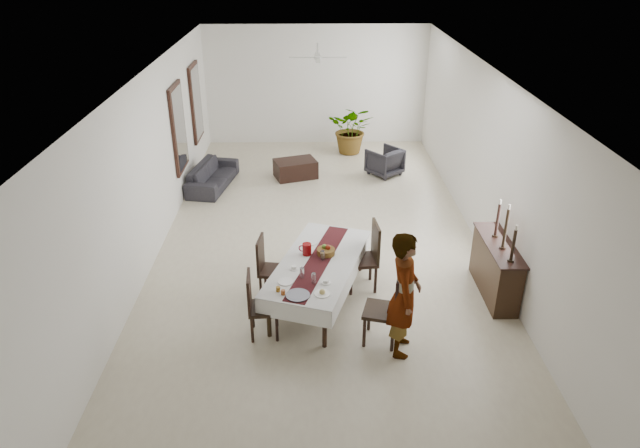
# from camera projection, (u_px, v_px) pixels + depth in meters

# --- Properties ---
(floor) EXTENTS (6.00, 12.00, 0.00)m
(floor) POSITION_uv_depth(u_px,v_px,m) (320.00, 243.00, 10.85)
(floor) COLOR beige
(floor) RESTS_ON ground
(ceiling) EXTENTS (6.00, 12.00, 0.02)m
(ceiling) POSITION_uv_depth(u_px,v_px,m) (321.00, 73.00, 9.41)
(ceiling) COLOR white
(ceiling) RESTS_ON wall_back
(wall_back) EXTENTS (6.00, 0.02, 3.20)m
(wall_back) POSITION_uv_depth(u_px,v_px,m) (316.00, 86.00, 15.48)
(wall_back) COLOR white
(wall_back) RESTS_ON floor
(wall_front) EXTENTS (6.00, 0.02, 3.20)m
(wall_front) POSITION_uv_depth(u_px,v_px,m) (335.00, 420.00, 4.77)
(wall_front) COLOR white
(wall_front) RESTS_ON floor
(wall_left) EXTENTS (0.02, 12.00, 3.20)m
(wall_left) POSITION_uv_depth(u_px,v_px,m) (151.00, 166.00, 10.07)
(wall_left) COLOR white
(wall_left) RESTS_ON floor
(wall_right) EXTENTS (0.02, 12.00, 3.20)m
(wall_right) POSITION_uv_depth(u_px,v_px,m) (488.00, 163.00, 10.18)
(wall_right) COLOR white
(wall_right) RESTS_ON floor
(dining_table_top) EXTENTS (1.61, 2.47, 0.05)m
(dining_table_top) POSITION_uv_depth(u_px,v_px,m) (319.00, 263.00, 8.84)
(dining_table_top) COLOR black
(dining_table_top) RESTS_ON table_leg_fl
(table_leg_fl) EXTENTS (0.08, 0.08, 0.67)m
(table_leg_fl) POSITION_uv_depth(u_px,v_px,m) (269.00, 317.00, 8.19)
(table_leg_fl) COLOR black
(table_leg_fl) RESTS_ON floor
(table_leg_fr) EXTENTS (0.08, 0.08, 0.67)m
(table_leg_fr) POSITION_uv_depth(u_px,v_px,m) (325.00, 327.00, 7.97)
(table_leg_fr) COLOR black
(table_leg_fr) RESTS_ON floor
(table_leg_bl) EXTENTS (0.08, 0.08, 0.67)m
(table_leg_bl) POSITION_uv_depth(u_px,v_px,m) (314.00, 247.00, 10.04)
(table_leg_bl) COLOR black
(table_leg_bl) RESTS_ON floor
(table_leg_br) EXTENTS (0.08, 0.08, 0.67)m
(table_leg_br) POSITION_uv_depth(u_px,v_px,m) (360.00, 254.00, 9.82)
(table_leg_br) COLOR black
(table_leg_br) RESTS_ON floor
(tablecloth_top) EXTENTS (1.83, 2.68, 0.01)m
(tablecloth_top) POSITION_uv_depth(u_px,v_px,m) (319.00, 261.00, 8.83)
(tablecloth_top) COLOR silver
(tablecloth_top) RESTS_ON dining_table_top
(tablecloth_drape_left) EXTENTS (0.77, 2.34, 0.29)m
(tablecloth_drape_left) POSITION_uv_depth(u_px,v_px,m) (285.00, 264.00, 9.04)
(tablecloth_drape_left) COLOR silver
(tablecloth_drape_left) RESTS_ON dining_table_top
(tablecloth_drape_right) EXTENTS (0.77, 2.34, 0.29)m
(tablecloth_drape_right) POSITION_uv_depth(u_px,v_px,m) (353.00, 274.00, 8.75)
(tablecloth_drape_right) COLOR white
(tablecloth_drape_right) RESTS_ON dining_table_top
(tablecloth_drape_near) EXTENTS (1.07, 0.36, 0.29)m
(tablecloth_drape_near) POSITION_uv_depth(u_px,v_px,m) (293.00, 313.00, 7.85)
(tablecloth_drape_near) COLOR white
(tablecloth_drape_near) RESTS_ON dining_table_top
(tablecloth_drape_far) EXTENTS (1.07, 0.36, 0.29)m
(tablecloth_drape_far) POSITION_uv_depth(u_px,v_px,m) (339.00, 234.00, 9.94)
(tablecloth_drape_far) COLOR white
(tablecloth_drape_far) RESTS_ON dining_table_top
(table_runner) EXTENTS (1.05, 2.37, 0.00)m
(table_runner) POSITION_uv_depth(u_px,v_px,m) (319.00, 261.00, 8.83)
(table_runner) COLOR #50171A
(table_runner) RESTS_ON tablecloth_top
(red_pitcher) EXTENTS (0.18, 0.18, 0.19)m
(red_pitcher) POSITION_uv_depth(u_px,v_px,m) (307.00, 249.00, 8.97)
(red_pitcher) COLOR maroon
(red_pitcher) RESTS_ON tablecloth_top
(pitcher_handle) EXTENTS (0.11, 0.05, 0.11)m
(pitcher_handle) POSITION_uv_depth(u_px,v_px,m) (302.00, 248.00, 8.99)
(pitcher_handle) COLOR maroon
(pitcher_handle) RESTS_ON red_pitcher
(wine_glass_near) EXTENTS (0.07, 0.07, 0.16)m
(wine_glass_near) POSITION_uv_depth(u_px,v_px,m) (314.00, 278.00, 8.23)
(wine_glass_near) COLOR white
(wine_glass_near) RESTS_ON tablecloth_top
(wine_glass_mid) EXTENTS (0.07, 0.07, 0.16)m
(wine_glass_mid) POSITION_uv_depth(u_px,v_px,m) (302.00, 273.00, 8.37)
(wine_glass_mid) COLOR white
(wine_glass_mid) RESTS_ON tablecloth_top
(wine_glass_far) EXTENTS (0.07, 0.07, 0.16)m
(wine_glass_far) POSITION_uv_depth(u_px,v_px,m) (322.00, 256.00, 8.82)
(wine_glass_far) COLOR silver
(wine_glass_far) RESTS_ON tablecloth_top
(teacup_right) EXTENTS (0.09, 0.09, 0.06)m
(teacup_right) POSITION_uv_depth(u_px,v_px,m) (326.00, 281.00, 8.25)
(teacup_right) COLOR white
(teacup_right) RESTS_ON saucer_right
(saucer_right) EXTENTS (0.14, 0.14, 0.01)m
(saucer_right) POSITION_uv_depth(u_px,v_px,m) (326.00, 283.00, 8.26)
(saucer_right) COLOR white
(saucer_right) RESTS_ON tablecloth_top
(teacup_left) EXTENTS (0.09, 0.09, 0.06)m
(teacup_left) POSITION_uv_depth(u_px,v_px,m) (294.00, 267.00, 8.61)
(teacup_left) COLOR white
(teacup_left) RESTS_ON saucer_left
(saucer_left) EXTENTS (0.14, 0.14, 0.01)m
(saucer_left) POSITION_uv_depth(u_px,v_px,m) (294.00, 269.00, 8.62)
(saucer_left) COLOR silver
(saucer_left) RESTS_ON tablecloth_top
(plate_near_right) EXTENTS (0.23, 0.23, 0.01)m
(plate_near_right) POSITION_uv_depth(u_px,v_px,m) (322.00, 294.00, 8.01)
(plate_near_right) COLOR white
(plate_near_right) RESTS_ON tablecloth_top
(bread_near_right) EXTENTS (0.09, 0.09, 0.09)m
(bread_near_right) POSITION_uv_depth(u_px,v_px,m) (322.00, 292.00, 8.00)
(bread_near_right) COLOR #D4BA67
(bread_near_right) RESTS_ON plate_near_right
(plate_near_left) EXTENTS (0.23, 0.23, 0.01)m
(plate_near_left) POSITION_uv_depth(u_px,v_px,m) (286.00, 282.00, 8.29)
(plate_near_left) COLOR white
(plate_near_left) RESTS_ON tablecloth_top
(plate_far_left) EXTENTS (0.23, 0.23, 0.01)m
(plate_far_left) POSITION_uv_depth(u_px,v_px,m) (310.00, 242.00, 9.35)
(plate_far_left) COLOR white
(plate_far_left) RESTS_ON tablecloth_top
(serving_tray) EXTENTS (0.34, 0.34, 0.02)m
(serving_tray) POSITION_uv_depth(u_px,v_px,m) (298.00, 295.00, 7.97)
(serving_tray) COLOR #45454B
(serving_tray) RESTS_ON tablecloth_top
(jam_jar_a) EXTENTS (0.06, 0.06, 0.07)m
(jam_jar_a) POSITION_uv_depth(u_px,v_px,m) (283.00, 292.00, 7.99)
(jam_jar_a) COLOR #9C4716
(jam_jar_a) RESTS_ON tablecloth_top
(jam_jar_b) EXTENTS (0.06, 0.06, 0.07)m
(jam_jar_b) POSITION_uv_depth(u_px,v_px,m) (278.00, 289.00, 8.06)
(jam_jar_b) COLOR #855913
(jam_jar_b) RESTS_ON tablecloth_top
(fruit_basket) EXTENTS (0.29, 0.29, 0.10)m
(fruit_basket) POSITION_uv_depth(u_px,v_px,m) (326.00, 252.00, 9.00)
(fruit_basket) COLOR brown
(fruit_basket) RESTS_ON tablecloth_top
(fruit_red) EXTENTS (0.09, 0.09, 0.09)m
(fruit_red) POSITION_uv_depth(u_px,v_px,m) (328.00, 247.00, 8.98)
(fruit_red) COLOR maroon
(fruit_red) RESTS_ON fruit_basket
(fruit_green) EXTENTS (0.08, 0.08, 0.08)m
(fruit_green) POSITION_uv_depth(u_px,v_px,m) (324.00, 246.00, 9.00)
(fruit_green) COLOR #598728
(fruit_green) RESTS_ON fruit_basket
(chair_right_near_seat) EXTENTS (0.60, 0.60, 0.06)m
(chair_right_near_seat) POSITION_uv_depth(u_px,v_px,m) (381.00, 311.00, 8.02)
(chair_right_near_seat) COLOR black
(chair_right_near_seat) RESTS_ON chair_right_near_leg_fl
(chair_right_near_leg_fl) EXTENTS (0.06, 0.06, 0.48)m
(chair_right_near_leg_fl) POSITION_uv_depth(u_px,v_px,m) (392.00, 337.00, 7.93)
(chair_right_near_leg_fl) COLOR black
(chair_right_near_leg_fl) RESTS_ON floor
(chair_right_near_leg_fr) EXTENTS (0.06, 0.06, 0.48)m
(chair_right_near_leg_fr) POSITION_uv_depth(u_px,v_px,m) (396.00, 320.00, 8.27)
(chair_right_near_leg_fr) COLOR black
(chair_right_near_leg_fr) RESTS_ON floor
(chair_right_near_leg_bl) EXTENTS (0.06, 0.06, 0.48)m
(chair_right_near_leg_bl) POSITION_uv_depth(u_px,v_px,m) (364.00, 333.00, 8.02)
(chair_right_near_leg_bl) COLOR black
(chair_right_near_leg_bl) RESTS_ON floor
(chair_right_near_leg_br) EXTENTS (0.06, 0.06, 0.48)m
(chair_right_near_leg_br) POSITION_uv_depth(u_px,v_px,m) (369.00, 316.00, 8.36)
(chair_right_near_leg_br) COLOR black
(chair_right_near_leg_br) RESTS_ON floor
(chair_right_near_back) EXTENTS (0.17, 0.48, 0.62)m
(chair_right_near_back) POSITION_uv_depth(u_px,v_px,m) (398.00, 293.00, 7.83)
(chair_right_near_back) COLOR black
(chair_right_near_back) RESTS_ON chair_right_near_seat
(chair_right_far_seat) EXTENTS (0.54, 0.54, 0.06)m
(chair_right_far_seat) POSITION_uv_depth(u_px,v_px,m) (362.00, 260.00, 9.27)
(chair_right_far_seat) COLOR black
(chair_right_far_seat) RESTS_ON chair_right_far_leg_fl
(chair_right_far_leg_fl) EXTENTS (0.05, 0.05, 0.48)m
(chair_right_far_leg_fl) POSITION_uv_depth(u_px,v_px,m) (375.00, 280.00, 9.24)
(chair_right_far_leg_fl) COLOR black
(chair_right_far_leg_fl) RESTS_ON floor
(chair_right_far_leg_fr) EXTENTS (0.05, 0.05, 0.48)m
(chair_right_far_leg_fr) POSITION_uv_depth(u_px,v_px,m) (370.00, 267.00, 9.59)
(chair_right_far_leg_fr) COLOR black
(chair_right_far_leg_fr) RESTS_ON floor
(chair_right_far_leg_bl) EXTENTS (0.05, 0.05, 0.48)m
(chair_right_far_leg_bl) POSITION_uv_depth(u_px,v_px,m) (351.00, 282.00, 9.19)
(chair_right_far_leg_bl) COLOR black
(chair_right_far_leg_bl) RESTS_ON floor
(chair_right_far_leg_br) EXTENTS (0.05, 0.05, 0.48)m
(chair_right_far_leg_br) POSITION_uv_depth(u_px,v_px,m) (347.00, 269.00, 9.55)
(chair_right_far_leg_br) COLOR black
(chair_right_far_leg_br) RESTS_ON floor
(chair_right_far_back) EXTENTS (0.10, 0.49, 0.62)m
(chair_right_far_back) POSITION_uv_depth(u_px,v_px,m) (376.00, 241.00, 9.14)
(chair_right_far_back) COLOR black
(chair_right_far_back) RESTS_ON chair_right_far_seat
(chair_left_near_seat) EXTENTS (0.46, 0.46, 0.05)m
(chair_left_near_seat) POSITION_uv_depth(u_px,v_px,m) (264.00, 308.00, 8.18)
(chair_left_near_seat) COLOR black
(chair_left_near_seat) RESTS_ON chair_left_near_leg_fl
(chair_left_near_leg_fl) EXTENTS (0.05, 0.05, 0.43)m
(chair_left_near_leg_fl) POSITION_uv_depth(u_px,v_px,m) (253.00, 315.00, 8.43)
(chair_left_near_leg_fl) COLOR black
(chair_left_near_leg_fl) RESTS_ON floor
(chair_left_near_leg_fr) EXTENTS (0.05, 0.05, 0.43)m
(chair_left_near_leg_fr) POSITION_uv_depth(u_px,v_px,m) (252.00, 330.00, 8.11)
(chair_left_near_leg_fr) COLOR black
(chair_left_near_leg_fr) RESTS_ON floor
(chair_left_near_leg_bl) EXTENTS (0.05, 0.05, 0.43)m
(chair_left_near_leg_bl) POSITION_uv_depth(u_px,v_px,m) (277.00, 314.00, 8.45)
(chair_left_near_leg_bl) COLOR black
(chair_left_near_leg_bl) RESTS_ON floor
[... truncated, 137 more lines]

